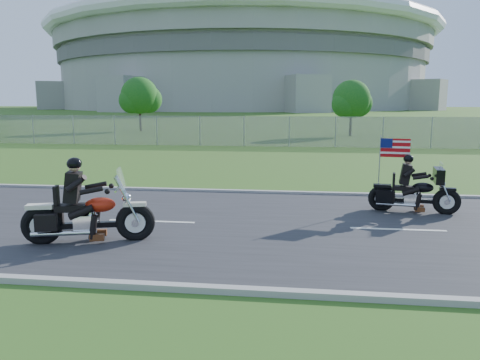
# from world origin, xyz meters

# --- Properties ---
(ground) EXTENTS (420.00, 420.00, 0.00)m
(ground) POSITION_xyz_m (0.00, 0.00, 0.00)
(ground) COLOR #354A17
(ground) RESTS_ON ground
(road) EXTENTS (120.00, 8.00, 0.04)m
(road) POSITION_xyz_m (0.00, 0.00, 0.02)
(road) COLOR #28282B
(road) RESTS_ON ground
(curb_north) EXTENTS (120.00, 0.18, 0.12)m
(curb_north) POSITION_xyz_m (0.00, 4.05, 0.05)
(curb_north) COLOR #9E9B93
(curb_north) RESTS_ON ground
(curb_south) EXTENTS (120.00, 0.18, 0.12)m
(curb_south) POSITION_xyz_m (0.00, -4.05, 0.05)
(curb_south) COLOR #9E9B93
(curb_south) RESTS_ON ground
(fence) EXTENTS (60.00, 0.03, 2.00)m
(fence) POSITION_xyz_m (-5.00, 20.00, 1.00)
(fence) COLOR gray
(fence) RESTS_ON ground
(stadium) EXTENTS (140.40, 140.40, 29.20)m
(stadium) POSITION_xyz_m (-20.00, 170.00, 15.58)
(stadium) COLOR #A3A099
(stadium) RESTS_ON ground
(tree_fence_near) EXTENTS (3.52, 3.28, 4.75)m
(tree_fence_near) POSITION_xyz_m (6.04, 30.04, 2.97)
(tree_fence_near) COLOR #382316
(tree_fence_near) RESTS_ON ground
(tree_fence_mid) EXTENTS (3.96, 3.69, 5.30)m
(tree_fence_mid) POSITION_xyz_m (-13.95, 34.04, 3.30)
(tree_fence_mid) COLOR #382316
(tree_fence_mid) RESTS_ON ground
(motorcycle_lead) EXTENTS (2.76, 1.16, 1.89)m
(motorcycle_lead) POSITION_xyz_m (-2.85, -1.81, 0.59)
(motorcycle_lead) COLOR black
(motorcycle_lead) RESTS_ON ground
(motorcycle_follow) EXTENTS (2.39, 0.90, 2.00)m
(motorcycle_follow) POSITION_xyz_m (4.76, 1.87, 0.55)
(motorcycle_follow) COLOR black
(motorcycle_follow) RESTS_ON ground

